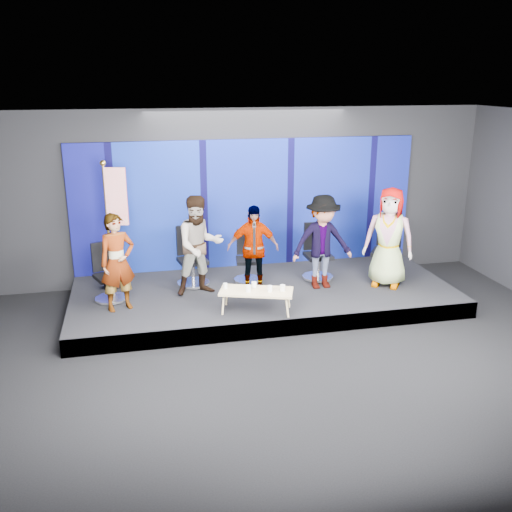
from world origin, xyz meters
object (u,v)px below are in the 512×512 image
object	(u,v)px
panelist_b	(200,246)
panelist_e	(389,237)
panelist_c	(253,248)
mug_e	(283,288)
panelist_a	(118,262)
chair_a	(109,282)
coffee_table	(256,292)
flag_stand	(114,222)
mug_b	(248,288)
mug_a	(225,286)
chair_c	(248,265)
chair_d	(317,261)
mug_d	(270,289)
panelist_d	(322,242)
chair_b	(192,266)
mug_c	(254,285)

from	to	relation	value
panelist_b	panelist_e	world-z (taller)	panelist_e
panelist_c	mug_e	world-z (taller)	panelist_c
panelist_c	panelist_b	bearing A→B (deg)	-174.28
panelist_a	panelist_c	distance (m)	2.42
chair_a	coffee_table	bearing A→B (deg)	-45.02
panelist_a	flag_stand	xyz separation A→B (m)	(-0.04, 1.05, 0.43)
mug_b	mug_a	bearing A→B (deg)	145.99
chair_c	flag_stand	size ratio (longest dim) A/B	0.41
mug_a	chair_d	bearing A→B (deg)	30.02
panelist_a	flag_stand	distance (m)	1.13
mug_e	mug_b	bearing A→B (deg)	171.20
panelist_c	mug_b	distance (m)	1.14
chair_a	panelist_c	world-z (taller)	panelist_c
mug_e	flag_stand	bearing A→B (deg)	146.80
mug_d	panelist_d	bearing A→B (deg)	38.30
chair_b	panelist_c	bearing A→B (deg)	-36.32
panelist_c	mug_a	world-z (taller)	panelist_c
panelist_d	mug_a	world-z (taller)	panelist_d
chair_b	flag_stand	world-z (taller)	flag_stand
mug_c	flag_stand	world-z (taller)	flag_stand
panelist_b	mug_a	bearing A→B (deg)	-78.79
panelist_a	mug_d	world-z (taller)	panelist_a
coffee_table	panelist_e	bearing A→B (deg)	14.99
chair_a	chair_d	bearing A→B (deg)	-16.80
panelist_d	flag_stand	size ratio (longest dim) A/B	0.74
panelist_b	flag_stand	world-z (taller)	flag_stand
panelist_e	mug_e	size ratio (longest dim) A/B	18.30
panelist_a	mug_e	xyz separation A→B (m)	(2.65, -0.72, -0.41)
mug_a	chair_a	bearing A→B (deg)	155.93
panelist_b	panelist_d	xyz separation A→B (m)	(2.24, -0.17, -0.03)
panelist_c	panelist_e	distance (m)	2.53
panelist_c	panelist_e	world-z (taller)	panelist_e
chair_c	mug_b	bearing A→B (deg)	-93.63
chair_a	mug_a	xyz separation A→B (m)	(1.93, -0.86, 0.08)
panelist_c	mug_a	xyz separation A→B (m)	(-0.65, -0.80, -0.38)
chair_c	flag_stand	xyz separation A→B (m)	(-2.44, 0.14, 0.94)
coffee_table	mug_d	size ratio (longest dim) A/B	13.00
chair_a	mug_d	world-z (taller)	chair_a
panelist_d	flag_stand	distance (m)	3.81
panelist_e	flag_stand	size ratio (longest dim) A/B	0.78
panelist_c	chair_d	xyz separation A→B (m)	(1.36, 0.36, -0.44)
coffee_table	mug_c	bearing A→B (deg)	94.26
panelist_c	flag_stand	xyz separation A→B (m)	(-2.43, 0.64, 0.46)
chair_c	coffee_table	xyz separation A→B (m)	(-0.17, -1.51, 0.02)
mug_c	coffee_table	bearing A→B (deg)	-85.74
chair_a	mug_a	world-z (taller)	chair_a
panelist_a	mug_c	distance (m)	2.31
panelist_e	mug_e	distance (m)	2.45
chair_b	mug_d	xyz separation A→B (m)	(1.11, -1.64, 0.06)
chair_c	mug_d	size ratio (longest dim) A/B	9.78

